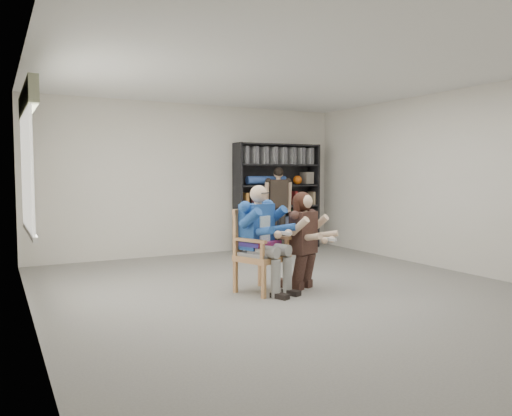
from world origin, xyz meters
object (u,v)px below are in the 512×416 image
armchair (262,251)px  seated_man (262,238)px  standing_man (278,209)px  bookshelf (277,197)px  kneeling_woman (305,241)px

armchair → seated_man: (0.00, 0.00, 0.16)m
armchair → standing_man: standing_man is taller
seated_man → bookshelf: (2.02, 3.06, 0.36)m
kneeling_woman → standing_man: size_ratio=0.77×
armchair → standing_man: (1.89, 2.81, 0.29)m
armchair → standing_man: bearing=34.7°
seated_man → bookshelf: bearing=35.3°
bookshelf → standing_man: 0.37m
kneeling_woman → seated_man: bearing=147.0°
armchair → seated_man: bearing=0.0°
seated_man → bookshelf: size_ratio=0.66×
kneeling_woman → bookshelf: (1.44, 3.18, 0.42)m
seated_man → kneeling_woman: (0.58, -0.12, -0.06)m
bookshelf → standing_man: bearing=-116.3°
armchair → kneeling_woman: (0.58, -0.12, 0.10)m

